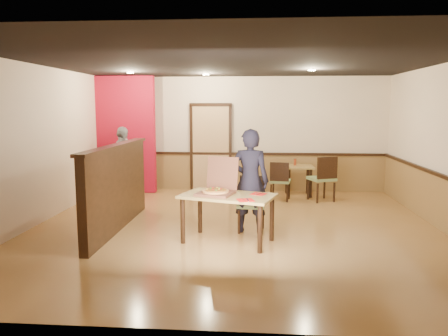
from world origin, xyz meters
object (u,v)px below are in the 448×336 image
object	(u,v)px
diner_chair	(252,201)
condiment	(295,162)
passerby	(123,162)
side_chair_right	(323,177)
side_chair_left	(280,179)
side_table	(299,173)
diner	(250,181)
pizza_box	(217,189)
main_table	(228,202)

from	to	relation	value
diner_chair	condiment	world-z (taller)	diner_chair
diner_chair	passerby	bearing A→B (deg)	143.00
diner_chair	side_chair_right	xyz separation A→B (m)	(1.53, 2.37, 0.05)
diner_chair	side_chair_left	world-z (taller)	diner_chair
side_chair_left	side_chair_right	size ratio (longest dim) A/B	0.87
side_table	condiment	size ratio (longest dim) A/B	4.49
side_chair_right	side_chair_left	bearing A→B (deg)	-22.43
diner	passerby	xyz separation A→B (m)	(-2.99, 2.73, -0.05)
side_chair_right	condiment	distance (m)	0.93
diner_chair	condiment	xyz separation A→B (m)	(0.97, 3.07, 0.28)
side_table	pizza_box	world-z (taller)	pizza_box
side_chair_right	condiment	size ratio (longest dim) A/B	6.41
diner	condiment	distance (m)	3.37
side_chair_right	pizza_box	bearing A→B (deg)	33.54
main_table	condiment	distance (m)	3.99
side_chair_right	side_table	xyz separation A→B (m)	(-0.48, 0.62, -0.02)
diner_chair	pizza_box	size ratio (longest dim) A/B	1.26
diner_chair	passerby	xyz separation A→B (m)	(-3.01, 2.58, 0.31)
main_table	diner_chair	size ratio (longest dim) A/B	1.71
pizza_box	passerby	bearing A→B (deg)	143.53
side_chair_left	side_chair_right	bearing A→B (deg)	-170.34
main_table	diner	bearing A→B (deg)	76.44
main_table	side_chair_right	distance (m)	3.60
diner	condiment	world-z (taller)	diner
main_table	passerby	bearing A→B (deg)	146.10
main_table	condiment	size ratio (longest dim) A/B	9.92
passerby	side_table	bearing A→B (deg)	-79.82
side_chair_left	passerby	xyz separation A→B (m)	(-3.61, 0.21, 0.33)
main_table	diner_chair	xyz separation A→B (m)	(0.35, 0.69, -0.14)
side_table	condiment	bearing A→B (deg)	135.23
side_chair_right	diner	distance (m)	2.97
diner	passerby	world-z (taller)	diner
diner_chair	diner	xyz separation A→B (m)	(-0.03, -0.14, 0.36)
side_chair_right	side_table	bearing A→B (deg)	-74.44
condiment	passerby	bearing A→B (deg)	-172.99
side_chair_left	condiment	world-z (taller)	side_chair_left
side_table	passerby	distance (m)	4.10
side_chair_right	passerby	bearing A→B (deg)	-24.78
diner	pizza_box	distance (m)	0.70
main_table	side_chair_right	bearing A→B (deg)	75.45
side_chair_left	pizza_box	xyz separation A→B (m)	(-1.12, -3.01, 0.33)
side_chair_left	diner_chair	bearing A→B (deg)	86.02
main_table	side_chair_left	size ratio (longest dim) A/B	1.78
main_table	side_table	size ratio (longest dim) A/B	2.21
side_chair_right	diner	xyz separation A→B (m)	(-1.56, -2.51, 0.31)
side_table	passerby	world-z (taller)	passerby
pizza_box	condiment	bearing A→B (deg)	83.85
side_table	pizza_box	bearing A→B (deg)	-113.50
diner_chair	side_table	world-z (taller)	diner_chair
side_chair_left	passerby	world-z (taller)	passerby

